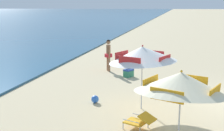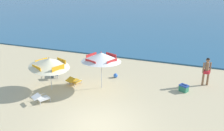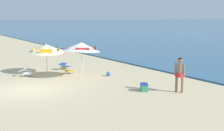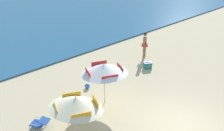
{
  "view_description": "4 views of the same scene",
  "coord_description": "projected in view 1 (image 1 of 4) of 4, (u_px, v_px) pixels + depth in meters",
  "views": [
    {
      "loc": [
        -11.26,
        2.58,
        3.56
      ],
      "look_at": [
        -0.49,
        4.97,
        1.34
      ],
      "focal_mm": 47.18,
      "sensor_mm": 36.0,
      "label": 1
    },
    {
      "loc": [
        3.91,
        -8.81,
        6.5
      ],
      "look_at": [
        -1.27,
        5.27,
        0.9
      ],
      "focal_mm": 39.99,
      "sensor_mm": 36.0,
      "label": 2
    },
    {
      "loc": [
        15.29,
        -4.41,
        3.72
      ],
      "look_at": [
        -0.74,
        5.52,
        0.73
      ],
      "focal_mm": 48.73,
      "sensor_mm": 36.0,
      "label": 3
    },
    {
      "loc": [
        -10.25,
        -6.62,
        8.63
      ],
      "look_at": [
        -0.19,
        4.44,
        1.49
      ],
      "focal_mm": 49.87,
      "sensor_mm": 36.0,
      "label": 4
    }
  ],
  "objects": [
    {
      "name": "person_standing_near_shore",
      "position": [
        108.0,
        53.0,
        16.31
      ],
      "size": [
        0.48,
        0.43,
        1.76
      ],
      "color": "#8C6042",
      "rests_on": "ground"
    },
    {
      "name": "beach_umbrella_striped_second",
      "position": [
        142.0,
        54.0,
        10.03
      ],
      "size": [
        2.38,
        2.41,
        2.29
      ],
      "color": "silver",
      "rests_on": "ground"
    },
    {
      "name": "cooler_box",
      "position": [
        129.0,
        73.0,
        15.1
      ],
      "size": [
        0.6,
        0.54,
        0.43
      ],
      "color": "#2D7F5B",
      "rests_on": "ground"
    },
    {
      "name": "beach_ball",
      "position": [
        95.0,
        99.0,
        11.01
      ],
      "size": [
        0.29,
        0.29,
        0.29
      ],
      "primitive_type": "sphere",
      "color": "blue",
      "rests_on": "ground"
    },
    {
      "name": "beach_umbrella_striped_main",
      "position": [
        181.0,
        83.0,
        7.26
      ],
      "size": [
        2.76,
        2.73,
        2.1
      ],
      "color": "silver",
      "rests_on": "ground"
    },
    {
      "name": "lounge_chair_beside_umbrella",
      "position": [
        140.0,
        121.0,
        8.61
      ],
      "size": [
        0.82,
        1.01,
        0.51
      ],
      "color": "gold",
      "rests_on": "ground"
    }
  ]
}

